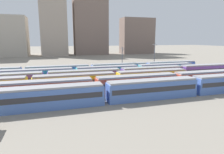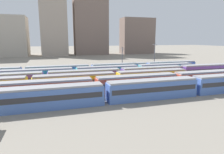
% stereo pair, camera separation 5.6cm
% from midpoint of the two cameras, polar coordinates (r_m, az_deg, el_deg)
% --- Properties ---
extents(train_track_0, '(74.70, 3.06, 3.75)m').
position_cam_midpoint_polar(train_track_0, '(34.77, -2.05, -4.59)').
color(train_track_0, '#4C70BC').
rests_on(train_track_0, ground_plane).
extents(train_track_1, '(74.70, 3.06, 3.75)m').
position_cam_midpoint_polar(train_track_1, '(39.48, -5.25, -2.74)').
color(train_track_1, '#BC4C38').
rests_on(train_track_1, ground_plane).
extents(train_track_2, '(55.80, 3.06, 3.75)m').
position_cam_midpoint_polar(train_track_2, '(44.03, -10.60, -1.45)').
color(train_track_2, yellow).
rests_on(train_track_2, ground_plane).
extents(train_track_3, '(74.70, 3.06, 3.75)m').
position_cam_midpoint_polar(train_track_3, '(51.75, 2.54, 0.57)').
color(train_track_3, '#6B429E').
rests_on(train_track_3, ground_plane).
extents(train_track_4, '(74.70, 3.06, 3.75)m').
position_cam_midpoint_polar(train_track_4, '(54.28, -10.87, 0.87)').
color(train_track_4, teal).
rests_on(train_track_4, ground_plane).
extents(train_track_5, '(74.70, 3.06, 3.75)m').
position_cam_midpoint_polar(train_track_5, '(60.11, -6.33, 1.97)').
color(train_track_5, '#4C70BC').
rests_on(train_track_5, ground_plane).
extents(catenary_pole_1, '(0.24, 3.20, 10.02)m').
position_cam_midpoint_polar(catenary_pole_1, '(70.32, 12.34, 6.08)').
color(catenary_pole_1, '#4C4C51').
rests_on(catenary_pole_1, ground_plane).
extents(catenary_pole_3, '(0.24, 3.20, 8.74)m').
position_cam_midpoint_polar(catenary_pole_3, '(65.59, 3.05, 5.40)').
color(catenary_pole_3, '#4C4C51').
rests_on(catenary_pole_3, ground_plane).
extents(distant_building_1, '(16.54, 19.79, 26.32)m').
position_cam_midpoint_polar(distant_building_1, '(148.30, -26.60, 10.56)').
color(distant_building_1, '#B2A899').
rests_on(distant_building_1, ground_plane).
extents(distant_building_2, '(17.58, 20.93, 44.10)m').
position_cam_midpoint_polar(distant_building_2, '(146.78, -16.71, 14.73)').
color(distant_building_2, '#A89989').
rests_on(distant_building_2, ground_plane).
extents(distant_building_3, '(24.40, 13.14, 54.52)m').
position_cam_midpoint_polar(distant_building_3, '(149.88, -6.30, 17.02)').
color(distant_building_3, '#7A665B').
rests_on(distant_building_3, ground_plane).
extents(distant_building_4, '(25.79, 12.58, 27.72)m').
position_cam_midpoint_polar(distant_building_4, '(160.37, 7.37, 11.80)').
color(distant_building_4, '#7A665B').
rests_on(distant_building_4, ground_plane).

